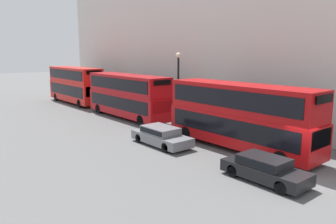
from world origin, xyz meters
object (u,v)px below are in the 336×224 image
object	(u,v)px
bus_second_in_queue	(128,94)
pedestrian	(106,96)
car_hatchback	(161,135)
bus_leading	(240,114)
car_dark_sedan	(265,168)
bus_third_in_queue	(75,84)

from	to	relation	value
bus_second_in_queue	pedestrian	xyz separation A→B (m)	(2.91, 9.71, -1.48)
bus_second_in_queue	car_hatchback	xyz separation A→B (m)	(-3.40, -9.51, -1.63)
bus_second_in_queue	bus_leading	bearing A→B (deg)	-90.00
bus_leading	car_dark_sedan	xyz separation A→B (m)	(-3.40, -4.30, -1.71)
bus_third_in_queue	car_hatchback	bearing A→B (deg)	-98.95
bus_second_in_queue	car_dark_sedan	size ratio (longest dim) A/B	2.53
bus_leading	car_dark_sedan	world-z (taller)	bus_leading
car_hatchback	bus_leading	bearing A→B (deg)	-49.67
bus_leading	bus_second_in_queue	distance (m)	13.51
bus_second_in_queue	car_hatchback	bearing A→B (deg)	-109.67
bus_third_in_queue	car_dark_sedan	xyz separation A→B (m)	(-3.40, -29.89, -1.80)
bus_third_in_queue	pedestrian	xyz separation A→B (m)	(2.91, -2.37, -1.62)
bus_second_in_queue	car_hatchback	world-z (taller)	bus_second_in_queue
bus_second_in_queue	bus_third_in_queue	size ratio (longest dim) A/B	1.05
bus_second_in_queue	car_hatchback	size ratio (longest dim) A/B	2.34
car_dark_sedan	car_hatchback	size ratio (longest dim) A/B	0.93
bus_leading	bus_third_in_queue	size ratio (longest dim) A/B	1.04
bus_leading	car_hatchback	xyz separation A→B (m)	(-3.40, 4.00, -1.69)
pedestrian	car_hatchback	bearing A→B (deg)	-108.17
car_hatchback	pedestrian	size ratio (longest dim) A/B	2.58
bus_third_in_queue	car_dark_sedan	size ratio (longest dim) A/B	2.42
bus_leading	bus_second_in_queue	xyz separation A→B (m)	(0.00, 13.51, -0.06)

